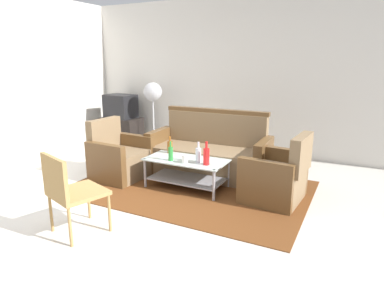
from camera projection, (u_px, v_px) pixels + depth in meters
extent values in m
plane|color=beige|center=(153.00, 212.00, 3.91)|extent=(14.00, 14.00, 0.00)
cube|color=silver|center=(243.00, 76.00, 6.21)|extent=(6.52, 0.12, 2.80)
cube|color=brown|center=(191.00, 187.00, 4.66)|extent=(3.09, 2.05, 0.01)
cube|color=#7F6647|center=(208.00, 161.00, 5.10)|extent=(1.62, 0.74, 0.42)
cube|color=#7F6647|center=(216.00, 128.00, 5.27)|extent=(1.60, 0.18, 0.48)
cube|color=brown|center=(263.00, 162.00, 4.73)|extent=(0.14, 0.70, 0.62)
cube|color=brown|center=(159.00, 149.00, 5.43)|extent=(0.14, 0.70, 0.62)
cube|color=brown|center=(216.00, 111.00, 5.21)|extent=(1.64, 0.14, 0.06)
cube|color=#7F6647|center=(122.00, 164.00, 5.00)|extent=(0.69, 0.63, 0.40)
cube|color=#7F6647|center=(104.00, 134.00, 5.05)|extent=(0.15, 0.60, 0.45)
cube|color=brown|center=(136.00, 153.00, 5.26)|extent=(0.66, 0.13, 0.58)
cube|color=brown|center=(105.00, 164.00, 4.70)|extent=(0.66, 0.13, 0.58)
cube|color=#7F6647|center=(273.00, 184.00, 4.23)|extent=(0.70, 0.65, 0.40)
cube|color=#7F6647|center=(301.00, 154.00, 3.97)|extent=(0.17, 0.61, 0.45)
cube|color=brown|center=(264.00, 185.00, 3.93)|extent=(0.67, 0.15, 0.58)
cube|color=brown|center=(282.00, 169.00, 4.48)|extent=(0.67, 0.15, 0.58)
cube|color=silver|center=(187.00, 159.00, 4.57)|extent=(1.10, 0.60, 0.02)
cube|color=#9E9EA5|center=(187.00, 178.00, 4.64)|extent=(1.00, 0.52, 0.02)
cylinder|color=#9E9EA5|center=(165.00, 163.00, 5.07)|extent=(0.04, 0.04, 0.40)
cylinder|color=#9E9EA5|center=(229.00, 173.00, 4.62)|extent=(0.04, 0.04, 0.40)
cylinder|color=#9E9EA5|center=(145.00, 173.00, 4.62)|extent=(0.04, 0.04, 0.40)
cylinder|color=#9E9EA5|center=(214.00, 185.00, 4.17)|extent=(0.04, 0.04, 0.40)
cylinder|color=red|center=(206.00, 157.00, 4.29)|extent=(0.08, 0.08, 0.21)
cylinder|color=red|center=(206.00, 145.00, 4.26)|extent=(0.03, 0.03, 0.09)
cylinder|color=silver|center=(198.00, 155.00, 4.40)|extent=(0.08, 0.08, 0.19)
cylinder|color=silver|center=(198.00, 145.00, 4.37)|extent=(0.03, 0.03, 0.08)
cylinder|color=brown|center=(170.00, 147.00, 4.84)|extent=(0.07, 0.07, 0.17)
cylinder|color=brown|center=(170.00, 139.00, 4.81)|extent=(0.03, 0.03, 0.07)
cylinder|color=#2D8C38|center=(171.00, 154.00, 4.48)|extent=(0.06, 0.06, 0.18)
cylinder|color=#2D8C38|center=(171.00, 144.00, 4.44)|extent=(0.02, 0.02, 0.08)
cylinder|color=silver|center=(185.00, 159.00, 4.38)|extent=(0.08, 0.08, 0.10)
cube|color=black|center=(122.00, 130.00, 7.13)|extent=(0.80, 0.50, 0.52)
cube|color=black|center=(121.00, 106.00, 7.01)|extent=(0.64, 0.49, 0.48)
cube|color=black|center=(128.00, 105.00, 7.20)|extent=(0.51, 0.06, 0.36)
cylinder|color=#2D2D33|center=(154.00, 145.00, 6.90)|extent=(0.32, 0.32, 0.03)
cylinder|color=#B2B2B7|center=(154.00, 121.00, 6.78)|extent=(0.03, 0.03, 0.95)
sphere|color=#B2B2B7|center=(153.00, 92.00, 6.63)|extent=(0.36, 0.36, 0.36)
cube|color=#AD844C|center=(78.00, 193.00, 3.39)|extent=(0.60, 0.60, 0.04)
cube|color=#AD844C|center=(55.00, 177.00, 3.19)|extent=(0.47, 0.18, 0.40)
cylinder|color=#AD844C|center=(89.00, 200.00, 3.73)|extent=(0.03, 0.03, 0.42)
cylinder|color=#AD844C|center=(109.00, 212.00, 3.45)|extent=(0.03, 0.03, 0.42)
cylinder|color=#AD844C|center=(51.00, 212.00, 3.44)|extent=(0.03, 0.03, 0.42)
cylinder|color=#AD844C|center=(70.00, 226.00, 3.16)|extent=(0.03, 0.03, 0.42)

